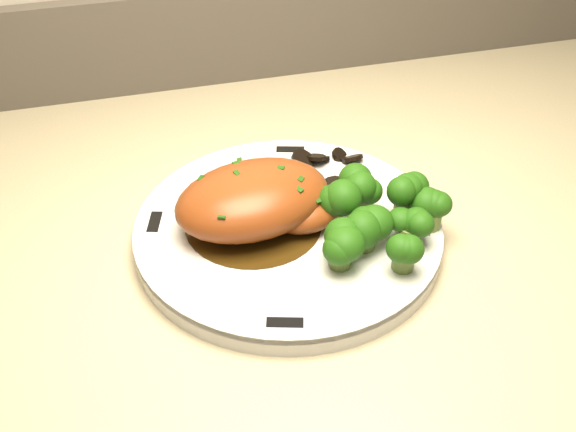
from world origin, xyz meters
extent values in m
cube|color=tan|center=(0.11, 1.67, 0.89)|extent=(2.10, 0.69, 0.03)
cube|color=#4C443A|center=(0.11, 1.99, 0.97)|extent=(2.10, 0.02, 0.12)
cylinder|color=silver|center=(0.27, 1.66, 0.92)|extent=(0.28, 0.28, 0.02)
cube|color=black|center=(0.31, 1.78, 0.93)|extent=(0.03, 0.02, 0.00)
cube|color=black|center=(0.16, 1.70, 0.93)|extent=(0.02, 0.03, 0.00)
cube|color=black|center=(0.24, 1.54, 0.93)|extent=(0.03, 0.02, 0.00)
cube|color=black|center=(0.39, 1.63, 0.93)|extent=(0.02, 0.03, 0.00)
cylinder|color=#342109|center=(0.24, 1.67, 0.93)|extent=(0.13, 0.13, 0.00)
ellipsoid|color=brown|center=(0.24, 1.67, 0.96)|extent=(0.16, 0.12, 0.06)
ellipsoid|color=brown|center=(0.29, 1.66, 0.95)|extent=(0.07, 0.06, 0.03)
cube|color=#1A3E0D|center=(0.20, 1.67, 0.98)|extent=(0.01, 0.00, 0.00)
cube|color=#1A3E0D|center=(0.22, 1.67, 0.98)|extent=(0.01, 0.00, 0.00)
cube|color=#1A3E0D|center=(0.23, 1.68, 0.98)|extent=(0.01, 0.00, 0.00)
cube|color=#1A3E0D|center=(0.25, 1.68, 0.98)|extent=(0.01, 0.00, 0.00)
cube|color=#1A3E0D|center=(0.27, 1.68, 0.98)|extent=(0.01, 0.00, 0.00)
cube|color=#1A3E0D|center=(0.29, 1.68, 0.98)|extent=(0.01, 0.00, 0.00)
cylinder|color=black|center=(0.35, 1.72, 0.93)|extent=(0.02, 0.02, 0.01)
cylinder|color=black|center=(0.35, 1.73, 0.93)|extent=(0.02, 0.02, 0.01)
cylinder|color=black|center=(0.35, 1.74, 0.94)|extent=(0.02, 0.02, 0.01)
cylinder|color=black|center=(0.34, 1.74, 0.93)|extent=(0.03, 0.02, 0.01)
cylinder|color=black|center=(0.33, 1.74, 0.93)|extent=(0.02, 0.02, 0.01)
cylinder|color=black|center=(0.32, 1.75, 0.94)|extent=(0.02, 0.02, 0.02)
cylinder|color=black|center=(0.31, 1.74, 0.93)|extent=(0.03, 0.02, 0.01)
cylinder|color=black|center=(0.30, 1.74, 0.93)|extent=(0.03, 0.03, 0.00)
cylinder|color=black|center=(0.29, 1.74, 0.94)|extent=(0.03, 0.03, 0.01)
cylinder|color=black|center=(0.28, 1.73, 0.93)|extent=(0.02, 0.03, 0.02)
cylinder|color=black|center=(0.28, 1.72, 0.93)|extent=(0.02, 0.02, 0.01)
cylinder|color=black|center=(0.28, 1.71, 0.94)|extent=(0.03, 0.03, 0.01)
cylinder|color=black|center=(0.29, 1.71, 0.93)|extent=(0.03, 0.03, 0.01)
cylinder|color=black|center=(0.30, 1.70, 0.93)|extent=(0.03, 0.03, 0.01)
cylinder|color=black|center=(0.31, 1.70, 0.94)|extent=(0.03, 0.03, 0.02)
cylinder|color=black|center=(0.32, 1.70, 0.93)|extent=(0.03, 0.03, 0.02)
cylinder|color=black|center=(0.33, 1.70, 0.93)|extent=(0.03, 0.03, 0.01)
cylinder|color=black|center=(0.34, 1.70, 0.94)|extent=(0.04, 0.04, 0.01)
cylinder|color=black|center=(0.35, 1.71, 0.93)|extent=(0.04, 0.04, 0.02)
cylinder|color=black|center=(0.35, 1.71, 0.93)|extent=(0.03, 0.03, 0.01)
cylinder|color=#5C7431|center=(0.31, 1.65, 0.94)|extent=(0.02, 0.02, 0.03)
sphere|color=#123808|center=(0.31, 1.65, 0.96)|extent=(0.03, 0.03, 0.03)
cylinder|color=#5C7431|center=(0.35, 1.66, 0.94)|extent=(0.02, 0.02, 0.03)
sphere|color=#123808|center=(0.35, 1.66, 0.96)|extent=(0.03, 0.03, 0.03)
cylinder|color=#5C7431|center=(0.38, 1.65, 0.94)|extent=(0.02, 0.02, 0.03)
sphere|color=#123808|center=(0.38, 1.65, 0.96)|extent=(0.03, 0.03, 0.03)
cylinder|color=#5C7431|center=(0.33, 1.61, 0.94)|extent=(0.02, 0.02, 0.03)
sphere|color=#123808|center=(0.33, 1.61, 0.96)|extent=(0.03, 0.03, 0.03)
cylinder|color=#5C7431|center=(0.37, 1.61, 0.94)|extent=(0.02, 0.02, 0.03)
sphere|color=#123808|center=(0.37, 1.61, 0.96)|extent=(0.03, 0.03, 0.03)
cylinder|color=#5C7431|center=(0.40, 1.63, 0.94)|extent=(0.02, 0.02, 0.03)
sphere|color=#123808|center=(0.40, 1.63, 0.96)|extent=(0.03, 0.03, 0.03)
cylinder|color=#5C7431|center=(0.30, 1.60, 0.94)|extent=(0.02, 0.02, 0.03)
sphere|color=#123808|center=(0.30, 1.60, 0.96)|extent=(0.03, 0.03, 0.03)
cylinder|color=#5C7431|center=(0.35, 1.58, 0.94)|extent=(0.02, 0.02, 0.03)
sphere|color=#123808|center=(0.35, 1.58, 0.96)|extent=(0.03, 0.03, 0.03)
camera|label=1|loc=(0.14, 1.17, 1.35)|focal=45.00mm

